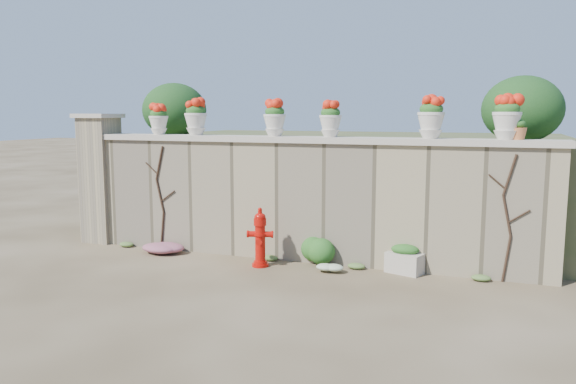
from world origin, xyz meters
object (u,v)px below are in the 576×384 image
at_px(urn_pot_0, 159,120).
at_px(terracotta_pot, 518,131).
at_px(fire_hydrant, 260,237).
at_px(planter_box, 405,260).

distance_m(urn_pot_0, terracotta_pot, 6.12).
xyz_separation_m(fire_hydrant, planter_box, (2.28, 0.42, -0.27)).
xyz_separation_m(planter_box, terracotta_pot, (1.55, 0.25, 2.02)).
distance_m(fire_hydrant, terracotta_pot, 4.26).
bearing_deg(planter_box, terracotta_pot, 27.72).
distance_m(fire_hydrant, planter_box, 2.33).
relative_size(fire_hydrant, urn_pot_0, 1.77).
bearing_deg(planter_box, urn_pot_0, -164.57).
bearing_deg(urn_pot_0, fire_hydrant, -16.41).
height_order(planter_box, urn_pot_0, urn_pot_0).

